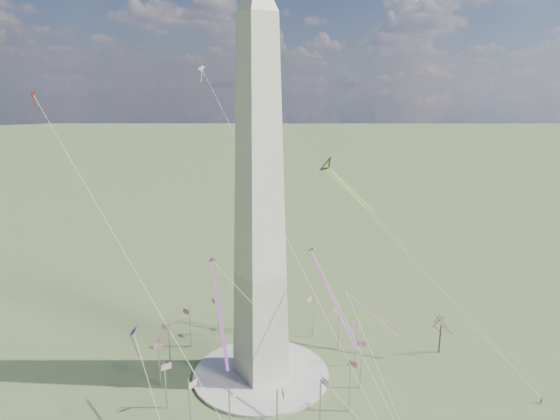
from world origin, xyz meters
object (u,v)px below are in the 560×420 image
washington_monument (259,200)px  kite_delta_black (329,168)px  tree_near (441,324)px  person_east (541,401)px

washington_monument → kite_delta_black: bearing=23.6°
tree_near → kite_delta_black: kite_delta_black is taller
washington_monument → person_east: (51.28, -46.82, -47.11)m
tree_near → person_east: (1.97, -29.44, -8.24)m
tree_near → kite_delta_black: size_ratio=0.69×
person_east → washington_monument: bearing=-82.8°
person_east → kite_delta_black: kite_delta_black is taller
person_east → kite_delta_black: bearing=-113.2°
person_east → kite_delta_black: (-18.93, 60.93, 50.08)m
washington_monument → tree_near: size_ratio=7.85×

